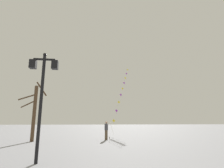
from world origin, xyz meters
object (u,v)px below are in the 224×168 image
(kite_train, at_px, (122,92))
(kite_flyer, at_px, (106,130))
(twin_lantern_lamp_post, at_px, (42,84))
(bare_tree, at_px, (34,110))

(kite_train, relative_size, kite_flyer, 8.38)
(twin_lantern_lamp_post, bearing_deg, bare_tree, 108.11)
(bare_tree, bearing_deg, kite_train, 43.84)
(twin_lantern_lamp_post, relative_size, kite_train, 0.34)
(twin_lantern_lamp_post, distance_m, bare_tree, 8.94)
(kite_train, bearing_deg, bare_tree, -136.16)
(bare_tree, bearing_deg, twin_lantern_lamp_post, -71.89)
(twin_lantern_lamp_post, bearing_deg, kite_train, 68.96)
(kite_train, height_order, kite_flyer, kite_train)
(kite_train, distance_m, bare_tree, 13.68)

